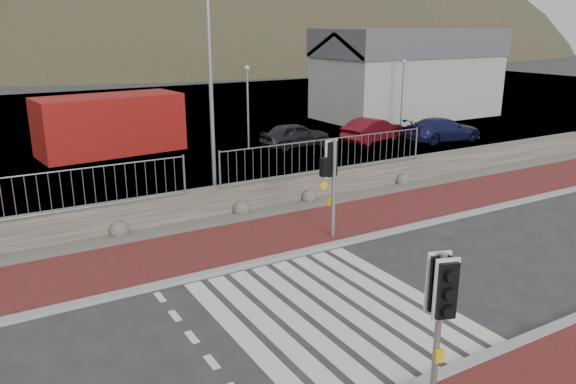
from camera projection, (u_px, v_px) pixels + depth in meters
ground at (330, 311)px, 12.20m from camera, size 220.00×220.00×0.00m
sidewalk_far at (240, 243)px, 15.91m from camera, size 40.00×3.00×0.08m
kerb_near at (429, 381)px, 9.71m from camera, size 40.00×0.25×0.12m
kerb_far at (265, 261)px, 14.67m from camera, size 40.00×0.25×0.12m
zebra_crossing at (330, 310)px, 12.20m from camera, size 4.62×5.60×0.01m
gravel_strip at (212, 223)px, 17.56m from camera, size 40.00×1.50×0.06m
stone_wall at (202, 203)px, 18.11m from camera, size 40.00×0.60×0.90m
railing at (202, 163)px, 17.59m from camera, size 18.07×0.07×1.22m
quay at (78, 125)px, 35.25m from camera, size 120.00×40.00×0.50m
water at (17, 80)px, 64.15m from camera, size 220.00×50.00×0.05m
harbor_building at (408, 73)px, 37.55m from camera, size 12.20×6.20×5.80m
hills_backdrop at (64, 205)px, 94.64m from camera, size 254.00×90.00×100.00m
traffic_signal_near at (440, 299)px, 8.60m from camera, size 0.44×0.34×2.68m
traffic_signal_far at (333, 168)px, 15.73m from camera, size 0.71×0.30×2.93m
streetlight at (214, 79)px, 18.11m from camera, size 1.62×0.41×7.66m
shipping_container at (110, 124)px, 27.06m from camera, size 6.94×3.46×2.78m
car_a at (295, 135)px, 28.60m from camera, size 3.65×1.47×1.24m
car_b at (373, 130)px, 29.88m from camera, size 4.08×2.26×1.27m
car_c at (443, 130)px, 30.04m from camera, size 4.46×2.18×1.25m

